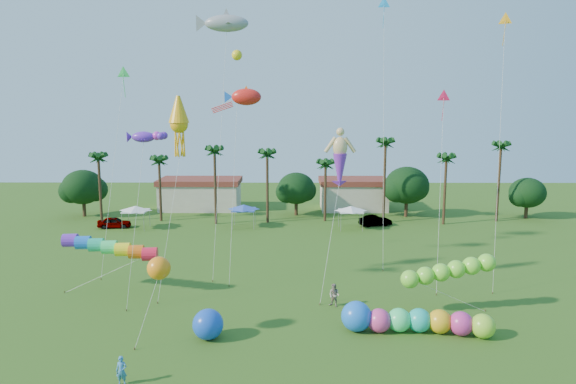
{
  "coord_description": "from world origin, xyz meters",
  "views": [
    {
      "loc": [
        0.23,
        -29.41,
        15.22
      ],
      "look_at": [
        0.0,
        10.0,
        9.0
      ],
      "focal_mm": 32.0,
      "sensor_mm": 36.0,
      "label": 1
    }
  ],
  "objects_px": {
    "car_a": "(114,222)",
    "car_b": "(375,221)",
    "spectator_b": "(334,295)",
    "blue_ball": "(208,324)",
    "spectator_a": "(121,371)",
    "caterpillar_inflatable": "(411,320)"
  },
  "relations": [
    {
      "from": "caterpillar_inflatable",
      "to": "spectator_b",
      "type": "bearing_deg",
      "value": 141.86
    },
    {
      "from": "blue_ball",
      "to": "spectator_a",
      "type": "bearing_deg",
      "value": -123.47
    },
    {
      "from": "spectator_b",
      "to": "spectator_a",
      "type": "bearing_deg",
      "value": -104.31
    },
    {
      "from": "car_b",
      "to": "spectator_b",
      "type": "bearing_deg",
      "value": 149.61
    },
    {
      "from": "spectator_a",
      "to": "caterpillar_inflatable",
      "type": "relative_size",
      "value": 0.16
    },
    {
      "from": "car_a",
      "to": "car_b",
      "type": "distance_m",
      "value": 34.65
    },
    {
      "from": "car_b",
      "to": "spectator_a",
      "type": "relative_size",
      "value": 2.56
    },
    {
      "from": "car_b",
      "to": "spectator_b",
      "type": "relative_size",
      "value": 2.34
    },
    {
      "from": "spectator_a",
      "to": "blue_ball",
      "type": "distance_m",
      "value": 7.09
    },
    {
      "from": "spectator_a",
      "to": "blue_ball",
      "type": "bearing_deg",
      "value": 57.33
    },
    {
      "from": "car_a",
      "to": "blue_ball",
      "type": "distance_m",
      "value": 37.7
    },
    {
      "from": "car_b",
      "to": "blue_ball",
      "type": "bearing_deg",
      "value": 138.99
    },
    {
      "from": "blue_ball",
      "to": "car_a",
      "type": "bearing_deg",
      "value": 118.01
    },
    {
      "from": "car_b",
      "to": "spectator_b",
      "type": "distance_m",
      "value": 29.87
    },
    {
      "from": "car_a",
      "to": "spectator_b",
      "type": "distance_m",
      "value": 38.26
    },
    {
      "from": "car_a",
      "to": "spectator_b",
      "type": "height_order",
      "value": "spectator_b"
    },
    {
      "from": "spectator_a",
      "to": "spectator_b",
      "type": "relative_size",
      "value": 0.92
    },
    {
      "from": "car_a",
      "to": "caterpillar_inflatable",
      "type": "relative_size",
      "value": 0.41
    },
    {
      "from": "car_b",
      "to": "spectator_a",
      "type": "xyz_separation_m",
      "value": [
        -20.82,
        -40.58,
        0.13
      ]
    },
    {
      "from": "car_a",
      "to": "caterpillar_inflatable",
      "type": "bearing_deg",
      "value": -143.05
    },
    {
      "from": "car_b",
      "to": "spectator_b",
      "type": "height_order",
      "value": "spectator_b"
    },
    {
      "from": "spectator_a",
      "to": "spectator_b",
      "type": "xyz_separation_m",
      "value": [
        12.9,
        11.79,
        0.08
      ]
    }
  ]
}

